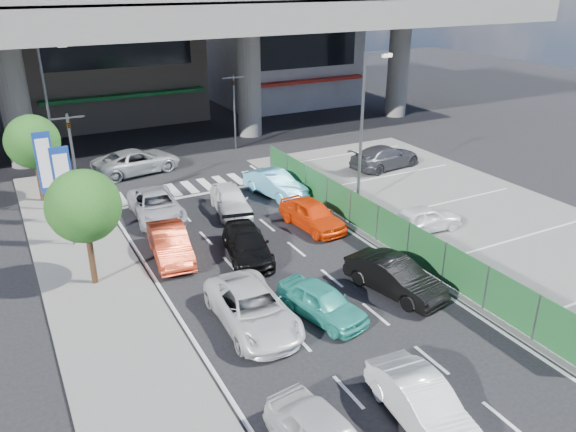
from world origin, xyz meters
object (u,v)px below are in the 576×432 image
parked_sedan_white (424,218)px  signboard_near (64,183)px  sedan_black_mid (247,244)px  street_lamp_left (50,100)px  wagon_silver_front_left (156,206)px  taxi_orange_left (170,244)px  hatch_black_mid_right (395,277)px  crossing_wagon_silver (137,161)px  taxi_teal_mid (322,302)px  sedan_white_front_mid (231,200)px  kei_truck_front_right (275,184)px  traffic_light_left (71,139)px  tree_near (84,206)px  hatch_white_back_mid (422,403)px  traffic_cone (357,201)px  signboard_far (46,166)px  street_lamp_right (365,118)px  taxi_orange_right (312,214)px  traffic_light_right (234,93)px  parked_sedan_dgrey (385,157)px  tree_far (33,142)px  sedan_white_mid_left (253,309)px

parked_sedan_white → signboard_near: bearing=72.8°
sedan_black_mid → street_lamp_left: bearing=123.8°
wagon_silver_front_left → parked_sedan_white: wagon_silver_front_left is taller
taxi_orange_left → parked_sedan_white: size_ratio=1.13×
hatch_black_mid_right → crossing_wagon_silver: size_ratio=0.78×
taxi_orange_left → sedan_black_mid: bearing=-19.5°
wagon_silver_front_left → taxi_teal_mid: bearing=-74.0°
sedan_white_front_mid → kei_truck_front_right: same height
traffic_light_left → tree_near: size_ratio=1.08×
tree_near → hatch_black_mid_right: size_ratio=1.15×
hatch_white_back_mid → traffic_cone: 15.41m
signboard_far → hatch_black_mid_right: size_ratio=1.12×
taxi_teal_mid → sedan_white_front_mid: 10.57m
tree_near → kei_truck_front_right: 12.41m
kei_truck_front_right → crossing_wagon_silver: bearing=114.6°
street_lamp_right → taxi_orange_right: size_ratio=1.98×
signboard_near → crossing_wagon_silver: (5.21, 9.05, -2.32)m
street_lamp_right → tree_near: street_lamp_right is taller
hatch_black_mid_right → taxi_orange_right: (0.29, 6.80, 0.00)m
tree_near → sedan_white_front_mid: (7.66, 4.34, -2.70)m
sedan_black_mid → kei_truck_front_right: kei_truck_front_right is taller
hatch_black_mid_right → parked_sedan_white: bearing=26.5°
street_lamp_right → taxi_orange_right: 5.67m
street_lamp_left → parked_sedan_white: size_ratio=2.16×
traffic_light_right → wagon_silver_front_left: 13.17m
traffic_cone → sedan_black_mid: bearing=-162.6°
hatch_black_mid_right → taxi_orange_right: same height
street_lamp_left → taxi_teal_mid: bearing=-73.2°
street_lamp_right → wagon_silver_front_left: 11.44m
kei_truck_front_right → parked_sedan_dgrey: bearing=-6.4°
traffic_light_right → parked_sedan_dgrey: traffic_light_right is taller
tree_far → parked_sedan_dgrey: bearing=-11.6°
signboard_near → crossing_wagon_silver: signboard_near is taller
sedan_white_front_mid → kei_truck_front_right: size_ratio=0.97×
traffic_light_left → taxi_orange_right: bearing=-37.0°
street_lamp_left → sedan_white_mid_left: 20.27m
sedan_white_mid_left → crossing_wagon_silver: size_ratio=0.92×
signboard_near → sedan_white_front_mid: signboard_near is taller
signboard_near → wagon_silver_front_left: size_ratio=0.97×
signboard_near → wagon_silver_front_left: bearing=18.6°
sedan_black_mid → kei_truck_front_right: bearing=66.4°
sedan_white_mid_left → wagon_silver_front_left: size_ratio=1.01×
parked_sedan_dgrey → traffic_cone: bearing=123.4°
parked_sedan_dgrey → hatch_black_mid_right: bearing=136.3°
street_lamp_right → hatch_black_mid_right: 9.89m
tree_far → taxi_orange_right: bearing=-41.0°
hatch_white_back_mid → taxi_orange_left: (-3.13, 12.77, 0.04)m
taxi_teal_mid → kei_truck_front_right: 12.33m
taxi_orange_right → tree_far: bearing=133.8°
street_lamp_left → traffic_light_left: bearing=-88.8°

